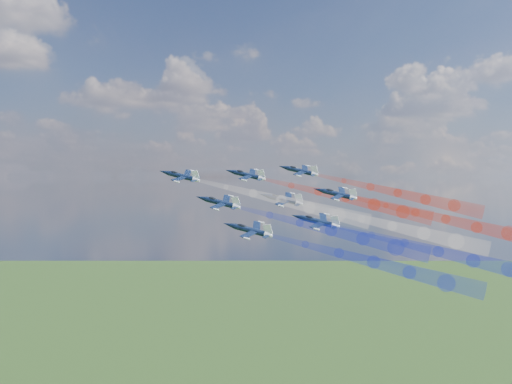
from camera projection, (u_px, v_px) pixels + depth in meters
jet_lead at (181, 176)px, 139.98m from camera, size 13.08×13.20×7.32m
trail_lead at (281, 200)px, 133.30m from camera, size 27.52×31.26×12.56m
jet_inner_left at (220, 203)px, 129.03m from camera, size 13.08×13.20×7.32m
trail_inner_left at (331, 230)px, 122.35m from camera, size 27.52×31.26×12.56m
jet_inner_right at (247, 175)px, 146.05m from camera, size 13.08×13.20×7.32m
trail_inner_right at (346, 198)px, 139.37m from camera, size 27.52×31.26×12.56m
jet_outer_left at (250, 230)px, 118.07m from camera, size 13.08×13.20×7.32m
trail_outer_left at (374, 262)px, 111.39m from camera, size 27.52×31.26×12.56m
jet_center_third at (283, 200)px, 134.74m from camera, size 13.08×13.20×7.32m
trail_center_third at (392, 226)px, 128.06m from camera, size 27.52×31.26×12.56m
jet_outer_right at (300, 171)px, 151.23m from camera, size 13.08×13.20×7.32m
trail_outer_right at (398, 193)px, 144.55m from camera, size 27.52×31.26×12.56m
jet_rear_left at (318, 221)px, 124.45m from camera, size 13.08×13.20×7.32m
trail_rear_left at (438, 251)px, 117.77m from camera, size 27.52×31.26×12.56m
jet_rear_right at (337, 194)px, 138.85m from camera, size 13.08×13.20×7.32m
trail_rear_right at (446, 219)px, 132.17m from camera, size 27.52×31.26×12.56m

